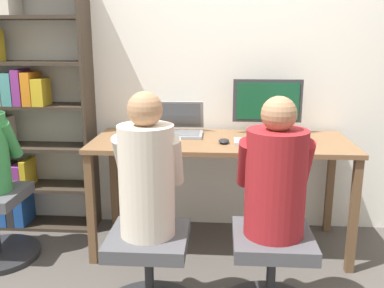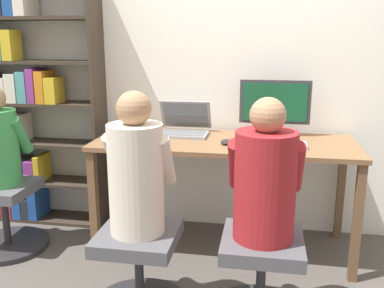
{
  "view_description": "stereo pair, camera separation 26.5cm",
  "coord_description": "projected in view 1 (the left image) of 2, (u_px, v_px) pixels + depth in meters",
  "views": [
    {
      "loc": [
        -0.0,
        -2.45,
        1.43
      ],
      "look_at": [
        -0.18,
        0.12,
        0.79
      ],
      "focal_mm": 40.0,
      "sensor_mm": 36.0,
      "label": 1
    },
    {
      "loc": [
        0.26,
        -2.42,
        1.43
      ],
      "look_at": [
        -0.18,
        0.12,
        0.79
      ],
      "focal_mm": 40.0,
      "sensor_mm": 36.0,
      "label": 2
    }
  ],
  "objects": [
    {
      "name": "person_at_laptop",
      "position": [
        147.0,
        173.0,
        2.1
      ],
      "size": [
        0.34,
        0.33,
        0.72
      ],
      "color": "beige",
      "rests_on": "office_chair_right"
    },
    {
      "name": "office_chair_left",
      "position": [
        272.0,
        275.0,
        2.22
      ],
      "size": [
        0.55,
        0.55,
        0.47
      ],
      "color": "#262628",
      "rests_on": "ground_plane"
    },
    {
      "name": "desktop_monitor",
      "position": [
        268.0,
        106.0,
        3.0
      ],
      "size": [
        0.48,
        0.2,
        0.38
      ],
      "color": "#333338",
      "rests_on": "desk"
    },
    {
      "name": "office_chair_right",
      "position": [
        150.0,
        275.0,
        2.23
      ],
      "size": [
        0.55,
        0.55,
        0.47
      ],
      "color": "#262628",
      "rests_on": "ground_plane"
    },
    {
      "name": "ground_plane",
      "position": [
        219.0,
        270.0,
        2.72
      ],
      "size": [
        14.0,
        14.0,
        0.0
      ],
      "primitive_type": "plane",
      "color": "#4C4742"
    },
    {
      "name": "bookshelf",
      "position": [
        10.0,
        108.0,
        3.14
      ],
      "size": [
        0.95,
        0.26,
        1.9
      ],
      "color": "#382D23",
      "rests_on": "ground_plane"
    },
    {
      "name": "desk",
      "position": [
        221.0,
        152.0,
        2.88
      ],
      "size": [
        1.72,
        0.67,
        0.77
      ],
      "color": "brown",
      "rests_on": "ground_plane"
    },
    {
      "name": "keyboard",
      "position": [
        269.0,
        142.0,
        2.74
      ],
      "size": [
        0.44,
        0.16,
        0.03
      ],
      "color": "#B2B2B7",
      "rests_on": "desk"
    },
    {
      "name": "wall_back",
      "position": [
        223.0,
        57.0,
        3.12
      ],
      "size": [
        10.0,
        0.05,
        2.6
      ],
      "color": "white",
      "rests_on": "ground_plane"
    },
    {
      "name": "person_at_monitor",
      "position": [
        276.0,
        176.0,
        2.1
      ],
      "size": [
        0.37,
        0.34,
        0.7
      ],
      "color": "maroon",
      "rests_on": "office_chair_left"
    },
    {
      "name": "laptop",
      "position": [
        177.0,
        128.0,
        3.01
      ],
      "size": [
        0.37,
        0.33,
        0.23
      ],
      "color": "gray",
      "rests_on": "desk"
    },
    {
      "name": "computer_mouse_by_keyboard",
      "position": [
        224.0,
        141.0,
        2.76
      ],
      "size": [
        0.07,
        0.11,
        0.03
      ],
      "color": "black",
      "rests_on": "desk"
    }
  ]
}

